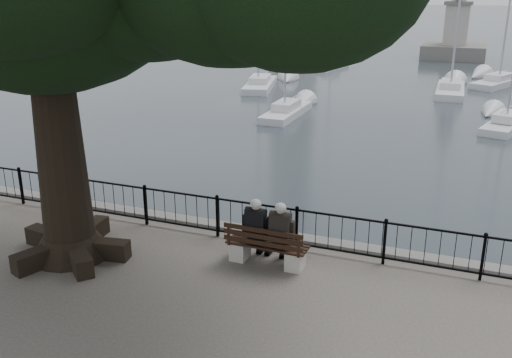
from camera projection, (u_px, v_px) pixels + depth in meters
The scene contains 12 objects.
harbor at pixel (263, 253), 14.18m from camera, with size 260.00×260.00×1.20m.
railing at pixel (256, 221), 13.39m from camera, with size 22.06×0.06×1.00m.
bench at pixel (266, 250), 12.42m from camera, with size 1.81×0.57×0.95m.
person_left at pixel (258, 232), 12.47m from camera, with size 0.44×0.75×1.51m.
person_right at pixel (282, 236), 12.27m from camera, with size 0.44×0.75×1.51m.
lion_monument at pixel (455, 36), 54.33m from camera, with size 5.79×5.79×8.60m.
sailboat_b at pixel (286, 110), 30.95m from camera, with size 1.45×5.14×11.56m.
sailboat_c at pixel (506, 122), 28.33m from camera, with size 2.52×5.01×10.17m.
sailboat_e at pixel (260, 83), 39.18m from camera, with size 3.01×6.27×12.59m.
sailboat_f at pixel (450, 88), 37.23m from camera, with size 1.89×6.15×12.57m.
sailboat_g at pixel (499, 81), 40.21m from camera, with size 3.95×6.16×10.76m.
sailboat_h at pixel (331, 65), 48.07m from camera, with size 2.13×4.81×10.59m.
Camera 1 is at (4.47, -9.01, 5.84)m, focal length 40.00 mm.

